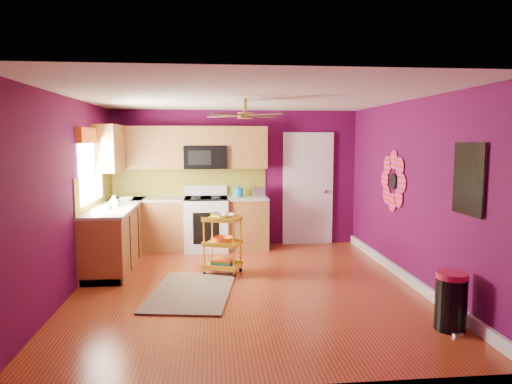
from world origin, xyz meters
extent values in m
plane|color=maroon|center=(0.00, 0.00, 0.00)|extent=(5.00, 5.00, 0.00)
cube|color=#4F093B|center=(0.00, 2.50, 1.25)|extent=(4.50, 0.04, 2.50)
cube|color=#4F093B|center=(0.00, -2.50, 1.25)|extent=(4.50, 0.04, 2.50)
cube|color=#4F093B|center=(-2.25, 0.00, 1.25)|extent=(0.04, 5.00, 2.50)
cube|color=#4F093B|center=(2.25, 0.00, 1.25)|extent=(0.04, 5.00, 2.50)
cube|color=silver|center=(0.00, 0.00, 2.50)|extent=(4.50, 5.00, 0.04)
cube|color=white|center=(2.22, 0.00, 0.07)|extent=(0.05, 4.90, 0.14)
cube|color=brown|center=(-1.95, 1.35, 0.45)|extent=(0.60, 2.30, 0.90)
cube|color=brown|center=(-0.85, 2.20, 0.45)|extent=(2.80, 0.60, 0.90)
cube|color=beige|center=(-1.95, 1.35, 0.92)|extent=(0.63, 2.30, 0.04)
cube|color=beige|center=(-0.85, 2.20, 0.92)|extent=(2.80, 0.63, 0.04)
cube|color=black|center=(-1.95, 1.35, 0.05)|extent=(0.54, 2.30, 0.10)
cube|color=black|center=(-0.85, 2.20, 0.05)|extent=(2.80, 0.54, 0.10)
cube|color=white|center=(-0.55, 2.17, 0.46)|extent=(0.76, 0.66, 0.92)
cube|color=black|center=(-0.55, 2.17, 0.93)|extent=(0.76, 0.62, 0.03)
cube|color=white|center=(-0.55, 2.45, 1.04)|extent=(0.76, 0.06, 0.18)
cube|color=black|center=(-0.55, 1.84, 0.45)|extent=(0.45, 0.02, 0.55)
cube|color=brown|center=(-1.59, 2.33, 1.83)|extent=(1.32, 0.33, 0.75)
cube|color=brown|center=(0.19, 2.33, 1.83)|extent=(0.72, 0.33, 0.75)
cube|color=brown|center=(-0.55, 2.33, 2.03)|extent=(0.76, 0.33, 0.34)
cube|color=brown|center=(-2.08, 1.85, 1.83)|extent=(0.33, 1.30, 0.75)
cube|color=black|center=(-0.55, 2.30, 1.65)|extent=(0.76, 0.38, 0.40)
cube|color=olive|center=(-0.85, 2.49, 1.20)|extent=(2.80, 0.01, 0.51)
cube|color=olive|center=(-2.24, 1.35, 1.20)|extent=(0.01, 2.30, 0.51)
cube|color=white|center=(-2.23, 1.05, 1.55)|extent=(0.03, 1.20, 1.00)
cube|color=orange|center=(-2.20, 1.05, 2.02)|extent=(0.08, 1.35, 0.22)
cube|color=white|center=(1.35, 2.48, 1.02)|extent=(0.85, 0.04, 2.05)
cube|color=white|center=(1.35, 2.46, 1.02)|extent=(0.95, 0.02, 2.15)
sphere|color=#BF8C3F|center=(1.67, 2.42, 1.00)|extent=(0.07, 0.07, 0.07)
cylinder|color=black|center=(2.23, 0.60, 1.35)|extent=(0.01, 0.24, 0.24)
cube|color=teal|center=(2.23, -1.40, 1.55)|extent=(0.03, 0.52, 0.72)
cube|color=black|center=(2.21, -1.40, 1.55)|extent=(0.01, 0.56, 0.76)
cylinder|color=#BF8C3F|center=(0.00, 0.20, 2.42)|extent=(0.06, 0.06, 0.16)
cylinder|color=#BF8C3F|center=(0.00, 0.20, 2.28)|extent=(0.20, 0.20, 0.08)
cube|color=#4C2D19|center=(0.27, 0.47, 2.28)|extent=(0.47, 0.47, 0.01)
cube|color=#4C2D19|center=(-0.27, 0.47, 2.28)|extent=(0.47, 0.47, 0.01)
cube|color=#4C2D19|center=(-0.27, -0.07, 2.28)|extent=(0.47, 0.47, 0.01)
cube|color=#4C2D19|center=(0.27, -0.07, 2.28)|extent=(0.47, 0.47, 0.01)
cube|color=black|center=(-0.73, -0.15, 0.01)|extent=(1.22, 1.74, 0.02)
cylinder|color=yellow|center=(-0.57, 0.59, 0.43)|extent=(0.02, 0.02, 0.79)
cylinder|color=yellow|center=(-0.15, 0.42, 0.43)|extent=(0.02, 0.02, 0.79)
cylinder|color=yellow|center=(-0.45, 0.88, 0.43)|extent=(0.02, 0.02, 0.79)
cylinder|color=yellow|center=(-0.03, 0.71, 0.43)|extent=(0.02, 0.02, 0.79)
sphere|color=black|center=(-0.57, 0.59, 0.03)|extent=(0.06, 0.06, 0.06)
sphere|color=black|center=(-0.15, 0.42, 0.03)|extent=(0.06, 0.06, 0.06)
sphere|color=black|center=(-0.45, 0.88, 0.03)|extent=(0.06, 0.06, 0.06)
sphere|color=black|center=(-0.03, 0.71, 0.03)|extent=(0.06, 0.06, 0.06)
cube|color=yellow|center=(-0.30, 0.65, 0.81)|extent=(0.61, 0.54, 0.03)
cube|color=yellow|center=(-0.30, 0.65, 0.44)|extent=(0.61, 0.54, 0.03)
cube|color=yellow|center=(-0.30, 0.65, 0.11)|extent=(0.61, 0.54, 0.03)
imported|color=beige|center=(-0.26, 0.63, 0.85)|extent=(0.37, 0.37, 0.07)
sphere|color=yellow|center=(-0.26, 0.63, 0.88)|extent=(0.09, 0.09, 0.09)
imported|color=orange|center=(-0.30, 0.65, 0.50)|extent=(0.38, 0.38, 0.09)
cube|color=navy|center=(-0.30, 0.65, 0.14)|extent=(0.36, 0.32, 0.04)
cube|color=#267233|center=(-0.30, 0.65, 0.18)|extent=(0.36, 0.32, 0.03)
cube|color=orange|center=(-0.30, 0.65, 0.21)|extent=(0.36, 0.32, 0.03)
cylinder|color=black|center=(1.99, -1.58, 0.27)|extent=(0.37, 0.37, 0.54)
cylinder|color=#AD183D|center=(1.99, -1.58, 0.57)|extent=(0.32, 0.32, 0.06)
cube|color=beige|center=(1.99, -1.74, 0.01)|extent=(0.12, 0.07, 0.03)
cylinder|color=#136E8F|center=(0.03, 2.25, 1.02)|extent=(0.18, 0.18, 0.16)
sphere|color=#136E8F|center=(0.03, 2.25, 1.12)|extent=(0.06, 0.06, 0.06)
cube|color=beige|center=(0.40, 2.22, 1.03)|extent=(0.22, 0.15, 0.18)
imported|color=#EA3F72|center=(-1.91, 1.14, 1.03)|extent=(0.08, 0.08, 0.18)
imported|color=white|center=(-1.97, 1.29, 1.02)|extent=(0.13, 0.13, 0.17)
imported|color=white|center=(-1.88, 1.85, 0.97)|extent=(0.24, 0.24, 0.06)
imported|color=white|center=(-1.96, 0.87, 0.98)|extent=(0.11, 0.11, 0.09)
camera|label=1|loc=(-0.46, -5.90, 1.95)|focal=32.00mm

